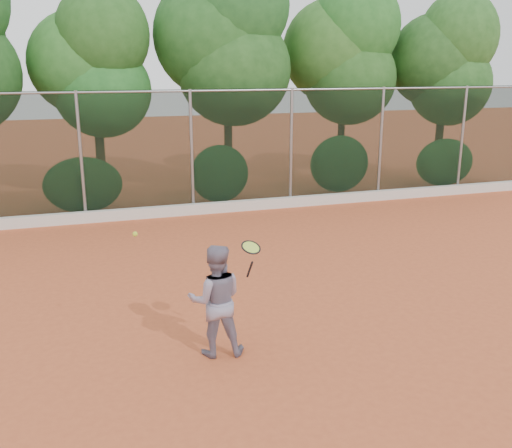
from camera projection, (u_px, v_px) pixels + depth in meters
name	position (u px, v px, depth m)	size (l,w,h in m)	color
ground	(273.00, 306.00, 10.12)	(80.00, 80.00, 0.00)	#C7582F
concrete_curb	(195.00, 209.00, 16.34)	(24.00, 0.20, 0.30)	silver
tennis_player	(216.00, 300.00, 8.25)	(0.82, 0.64, 1.68)	gray
chainlink_fence	(192.00, 149.00, 16.05)	(24.09, 0.09, 3.50)	black
foliage_backdrop	(158.00, 56.00, 17.02)	(23.70, 3.63, 7.55)	#4A301C
tennis_racket	(251.00, 250.00, 8.02)	(0.35, 0.34, 0.56)	black
tennis_ball_in_flight	(135.00, 234.00, 7.67)	(0.07, 0.07, 0.07)	#BDD630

